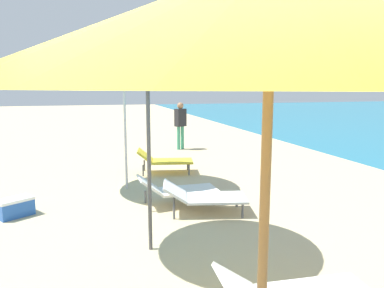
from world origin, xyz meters
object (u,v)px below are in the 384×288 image
lounger_farthest_shoreside (164,160)px  cooler_box (15,207)px  lounger_second_shoreside (204,196)px  lounger_farthest_inland (177,189)px  person_walking_near (180,121)px  umbrella_nearest (271,25)px  umbrella_farthest (124,75)px  umbrella_second (147,62)px

lounger_farthest_shoreside → cooler_box: bearing=-130.8°
lounger_second_shoreside → lounger_farthest_inland: 0.65m
lounger_farthest_shoreside → person_walking_near: (1.20, 3.21, 0.62)m
umbrella_nearest → lounger_second_shoreside: (0.99, 4.14, -2.11)m
umbrella_farthest → umbrella_nearest: bearing=-88.9°
umbrella_nearest → person_walking_near: bearing=78.5°
umbrella_nearest → umbrella_farthest: size_ratio=1.03×
lounger_second_shoreside → cooler_box: 3.12m
cooler_box → umbrella_second: bearing=-43.1°
cooler_box → lounger_farthest_shoreside: bearing=38.0°
umbrella_second → lounger_farthest_inland: bearing=66.2°
lounger_farthest_shoreside → lounger_second_shoreside: bearing=-77.1°
umbrella_nearest → umbrella_second: (-0.10, 2.99, 0.02)m
lounger_farthest_shoreside → person_walking_near: 3.48m
lounger_farthest_inland → cooler_box: bearing=176.3°
lounger_farthest_shoreside → lounger_farthest_inland: bearing=-84.7°
lounger_second_shoreside → umbrella_farthest: bearing=133.8°
cooler_box → umbrella_farthest: bearing=31.2°
lounger_second_shoreside → person_walking_near: person_walking_near is taller
umbrella_nearest → lounger_farthest_shoreside: 7.47m
umbrella_nearest → lounger_farthest_inland: bearing=82.1°
person_walking_near → umbrella_farthest: bearing=125.7°
umbrella_second → lounger_farthest_inland: umbrella_second is taller
lounger_farthest_inland → lounger_second_shoreside: bearing=-59.4°
lounger_farthest_shoreside → cooler_box: size_ratio=2.28×
umbrella_second → lounger_second_shoreside: 2.65m
umbrella_nearest → person_walking_near: umbrella_nearest is taller
lounger_second_shoreside → umbrella_farthest: 2.98m
lounger_farthest_inland → lounger_farthest_shoreside: bearing=82.9°
lounger_farthest_shoreside → cooler_box: lounger_farthest_shoreside is taller
lounger_farthest_inland → cooler_box: (-2.70, 0.12, -0.14)m
umbrella_farthest → lounger_second_shoreside: bearing=-59.0°
umbrella_nearest → umbrella_farthest: (-0.12, 5.98, -0.05)m
umbrella_second → lounger_farthest_shoreside: umbrella_second is taller
umbrella_nearest → umbrella_second: bearing=91.9°
lounger_farthest_shoreside → lounger_farthest_inland: lounger_farthest_shoreside is taller
lounger_farthest_inland → umbrella_farthest: bearing=119.6°
umbrella_farthest → person_walking_near: umbrella_farthest is taller
umbrella_second → umbrella_farthest: umbrella_second is taller
umbrella_farthest → lounger_farthest_shoreside: 2.53m
umbrella_second → cooler_box: (-1.95, 1.82, -2.26)m
umbrella_nearest → lounger_second_shoreside: bearing=76.5°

